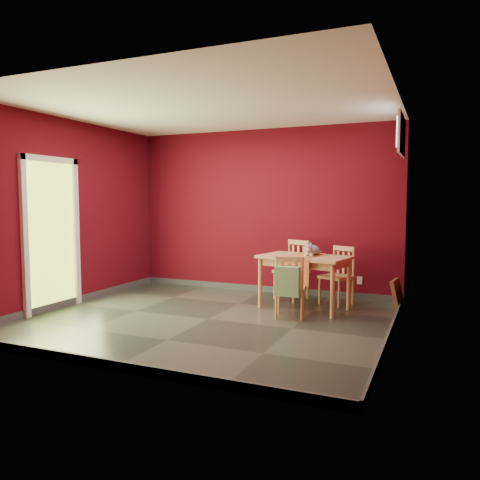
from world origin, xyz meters
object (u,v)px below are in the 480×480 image
at_px(cat, 312,248).
at_px(chair_far_right, 338,275).
at_px(chair_far_left, 293,269).
at_px(chair_near, 290,286).
at_px(picture_frame, 397,294).
at_px(dining_table, 304,262).
at_px(tote_bag, 287,281).

bearing_deg(cat, chair_far_right, 73.68).
relative_size(chair_far_left, chair_near, 1.11).
bearing_deg(chair_far_left, picture_frame, -3.44).
relative_size(chair_far_left, chair_far_right, 1.07).
distance_m(chair_near, picture_frame, 1.66).
distance_m(chair_near, cat, 0.77).
distance_m(dining_table, cat, 0.23).
height_order(dining_table, chair_far_left, chair_far_left).
bearing_deg(picture_frame, cat, -157.98).
bearing_deg(chair_near, cat, 78.47).
relative_size(chair_far_right, chair_near, 1.04).
distance_m(cat, picture_frame, 1.38).
relative_size(tote_bag, cat, 1.07).
height_order(tote_bag, cat, cat).
xyz_separation_m(chair_far_right, cat, (-0.29, -0.44, 0.43)).
height_order(dining_table, cat, cat).
xyz_separation_m(chair_far_left, picture_frame, (1.56, -0.09, -0.26)).
bearing_deg(tote_bag, chair_far_right, 72.90).
xyz_separation_m(cat, picture_frame, (1.12, 0.45, -0.65)).
bearing_deg(dining_table, chair_far_right, 53.89).
relative_size(chair_far_right, picture_frame, 1.99).
bearing_deg(tote_bag, dining_table, 89.09).
relative_size(dining_table, cat, 3.17).
relative_size(dining_table, picture_frame, 3.07).
bearing_deg(chair_far_left, dining_table, -60.81).
height_order(chair_far_right, picture_frame, chair_far_right).
height_order(chair_near, tote_bag, chair_near).
bearing_deg(chair_far_left, chair_far_right, -8.71).
bearing_deg(tote_bag, chair_far_left, 103.85).
distance_m(dining_table, chair_far_right, 0.68).
xyz_separation_m(dining_table, cat, (0.09, 0.08, 0.20)).
distance_m(chair_far_left, chair_near, 1.21).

